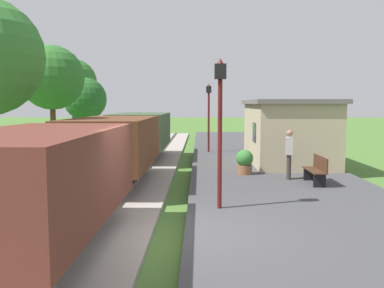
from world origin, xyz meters
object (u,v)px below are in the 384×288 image
(person_waiting, at_px, (289,152))
(potted_planter, at_px, (245,161))
(lamp_post_near, at_px, (220,106))
(tree_field_left, at_px, (85,99))
(bench_down_platform, at_px, (270,144))
(bench_near_hut, at_px, (317,169))
(freight_train, at_px, (114,147))
(station_hut, at_px, (288,131))
(tree_trackside_far, at_px, (52,78))
(tree_field_distant, at_px, (73,83))
(lamp_post_far, at_px, (209,105))

(person_waiting, relative_size, potted_planter, 1.87)
(lamp_post_near, bearing_deg, tree_field_left, 114.83)
(lamp_post_near, height_order, tree_field_left, tree_field_left)
(bench_down_platform, height_order, lamp_post_near, lamp_post_near)
(bench_near_hut, relative_size, lamp_post_near, 0.41)
(freight_train, xyz_separation_m, potted_planter, (4.58, 1.32, -0.67))
(bench_near_hut, relative_size, tree_field_left, 0.32)
(person_waiting, bearing_deg, lamp_post_near, 67.67)
(potted_planter, relative_size, tree_field_left, 0.20)
(freight_train, bearing_deg, station_hut, 32.60)
(bench_near_hut, distance_m, tree_trackside_far, 14.39)
(station_hut, xyz_separation_m, bench_down_platform, (-0.07, 3.93, -0.93))
(freight_train, xyz_separation_m, bench_near_hut, (6.73, -0.48, -0.68))
(bench_down_platform, distance_m, tree_field_distant, 19.64)
(person_waiting, height_order, tree_trackside_far, tree_trackside_far)
(tree_trackside_far, relative_size, tree_field_distant, 0.88)
(person_waiting, relative_size, lamp_post_near, 0.46)
(person_waiting, distance_m, tree_field_distant, 25.02)
(bench_near_hut, height_order, lamp_post_far, lamp_post_far)
(station_hut, distance_m, potted_planter, 3.86)
(lamp_post_far, distance_m, tree_trackside_far, 8.32)
(person_waiting, xyz_separation_m, tree_trackside_far, (-10.74, 7.15, 3.02))
(tree_field_left, bearing_deg, potted_planter, -53.87)
(potted_planter, xyz_separation_m, lamp_post_near, (-1.18, -5.02, 2.08))
(bench_down_platform, xyz_separation_m, potted_planter, (-2.15, -6.96, 0.00))
(freight_train, height_order, bench_down_platform, freight_train)
(station_hut, relative_size, bench_down_platform, 3.87)
(freight_train, bearing_deg, bench_down_platform, 50.90)
(lamp_post_near, height_order, tree_trackside_far, tree_trackside_far)
(bench_down_platform, xyz_separation_m, lamp_post_near, (-3.32, -11.98, 2.08))
(bench_near_hut, bearing_deg, freight_train, 175.92)
(tree_field_distant, bearing_deg, bench_near_hut, -55.85)
(tree_field_left, height_order, tree_field_distant, tree_field_distant)
(station_hut, xyz_separation_m, tree_field_distant, (-14.58, 16.57, 3.01))
(person_waiting, distance_m, tree_trackside_far, 13.25)
(person_waiting, xyz_separation_m, tree_field_distant, (-13.79, 20.59, 3.48))
(tree_field_distant, bearing_deg, tree_field_left, -66.62)
(tree_trackside_far, bearing_deg, freight_train, -57.65)
(potted_planter, bearing_deg, tree_field_distant, 122.26)
(tree_field_distant, bearing_deg, potted_planter, -57.74)
(person_waiting, distance_m, lamp_post_near, 5.06)
(tree_trackside_far, distance_m, tree_field_left, 7.02)
(tree_field_left, bearing_deg, station_hut, -40.55)
(freight_train, bearing_deg, tree_field_distant, 110.41)
(station_hut, distance_m, lamp_post_near, 8.81)
(tree_trackside_far, xyz_separation_m, tree_field_distant, (-3.04, 13.43, 0.46))
(station_hut, bearing_deg, tree_field_left, 139.45)
(freight_train, height_order, lamp_post_far, lamp_post_far)
(lamp_post_far, distance_m, tree_field_left, 10.30)
(station_hut, xyz_separation_m, tree_field_left, (-11.78, 10.07, 1.54))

